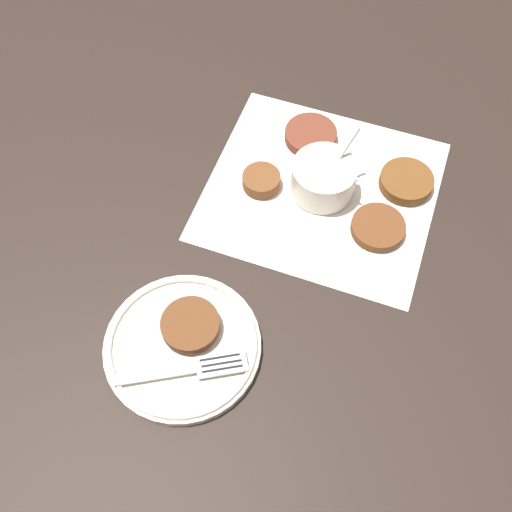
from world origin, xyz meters
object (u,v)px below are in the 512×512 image
serving_plate (182,346)px  fork (196,368)px  fritter_on_plate (190,325)px  sauce_bowl (324,179)px

serving_plate → fork: bearing=-32.4°
serving_plate → fritter_on_plate: size_ratio=2.66×
sauce_bowl → fritter_on_plate: sauce_bowl is taller
serving_plate → fritter_on_plate: fritter_on_plate is taller
fritter_on_plate → fork: size_ratio=0.53×
serving_plate → fritter_on_plate: (-0.00, 0.02, 0.02)m
sauce_bowl → fork: sauce_bowl is taller
serving_plate → fork: 0.04m
fritter_on_plate → fork: (0.03, -0.05, -0.00)m
serving_plate → fritter_on_plate: bearing=92.3°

